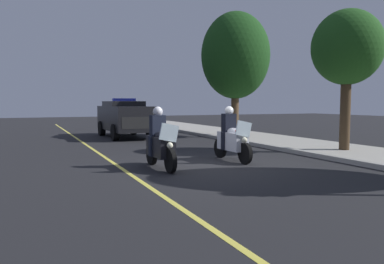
# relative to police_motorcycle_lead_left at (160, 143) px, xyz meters

# --- Properties ---
(ground_plane) EXTENTS (80.00, 80.00, 0.00)m
(ground_plane) POSITION_rel_police_motorcycle_lead_left_xyz_m (0.18, 1.42, -0.70)
(ground_plane) COLOR black
(curb_strip) EXTENTS (48.00, 0.24, 0.15)m
(curb_strip) POSITION_rel_police_motorcycle_lead_left_xyz_m (0.18, 5.48, -0.62)
(curb_strip) COLOR #9E9B93
(curb_strip) RESTS_ON ground
(sidewalk_strip) EXTENTS (48.00, 3.60, 0.10)m
(sidewalk_strip) POSITION_rel_police_motorcycle_lead_left_xyz_m (0.18, 7.38, -0.65)
(sidewalk_strip) COLOR #A8A399
(sidewalk_strip) RESTS_ON ground
(lane_stripe_center) EXTENTS (48.00, 0.12, 0.01)m
(lane_stripe_center) POSITION_rel_police_motorcycle_lead_left_xyz_m (0.18, -0.99, -0.70)
(lane_stripe_center) COLOR #E0D14C
(lane_stripe_center) RESTS_ON ground
(police_motorcycle_lead_left) EXTENTS (2.14, 0.57, 1.72)m
(police_motorcycle_lead_left) POSITION_rel_police_motorcycle_lead_left_xyz_m (0.00, 0.00, 0.00)
(police_motorcycle_lead_left) COLOR black
(police_motorcycle_lead_left) RESTS_ON ground
(police_motorcycle_lead_right) EXTENTS (2.14, 0.57, 1.72)m
(police_motorcycle_lead_right) POSITION_rel_police_motorcycle_lead_left_xyz_m (-0.42, 2.53, 0.00)
(police_motorcycle_lead_right) COLOR black
(police_motorcycle_lead_right) RESTS_ON ground
(police_suv) EXTENTS (4.94, 2.14, 2.05)m
(police_suv) POSITION_rel_police_motorcycle_lead_left_xyz_m (-9.69, 1.43, 0.37)
(police_suv) COLOR black
(police_suv) RESTS_ON ground
(tree_mid_block) EXTENTS (2.54, 2.54, 5.08)m
(tree_mid_block) POSITION_rel_police_motorcycle_lead_left_xyz_m (-0.45, 7.31, 3.08)
(tree_mid_block) COLOR #42301E
(tree_mid_block) RESTS_ON sidewalk_strip
(tree_far_back) EXTENTS (3.57, 3.57, 6.43)m
(tree_far_back) POSITION_rel_police_motorcycle_lead_left_xyz_m (-7.37, 6.75, 3.56)
(tree_far_back) COLOR #4C3823
(tree_far_back) RESTS_ON sidewalk_strip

